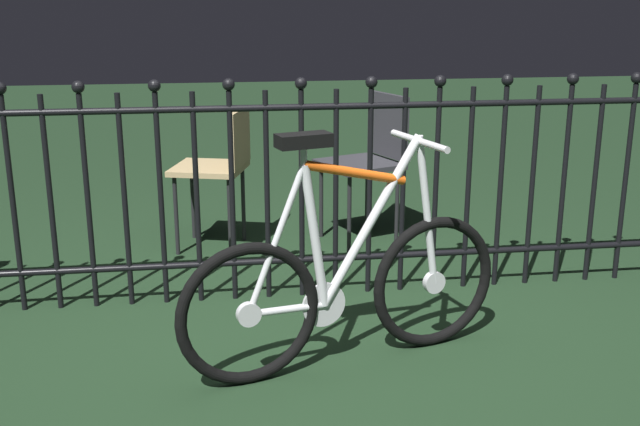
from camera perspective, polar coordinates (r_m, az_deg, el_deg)
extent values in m
plane|color=#1A2F1B|center=(3.21, -0.65, -10.50)|extent=(20.00, 20.00, 0.00)
cylinder|color=black|center=(3.75, -21.74, 0.46)|extent=(0.03, 0.03, 1.01)
sphere|color=black|center=(3.65, -22.60, 8.52)|extent=(0.06, 0.06, 0.06)
cylinder|color=black|center=(3.71, -19.28, 0.57)|extent=(0.03, 0.03, 1.01)
cylinder|color=black|center=(3.68, -16.78, 0.67)|extent=(0.03, 0.03, 1.01)
sphere|color=black|center=(3.59, -17.46, 8.88)|extent=(0.06, 0.06, 0.06)
cylinder|color=black|center=(3.66, -14.24, 0.77)|extent=(0.03, 0.03, 1.01)
cylinder|color=black|center=(3.65, -11.67, 0.88)|extent=(0.03, 0.03, 1.01)
sphere|color=black|center=(3.55, -12.16, 9.19)|extent=(0.06, 0.06, 0.06)
cylinder|color=black|center=(3.64, -9.09, 0.98)|extent=(0.03, 0.03, 1.01)
cylinder|color=black|center=(3.64, -6.51, 1.08)|extent=(0.03, 0.03, 1.01)
sphere|color=black|center=(3.54, -6.78, 9.42)|extent=(0.06, 0.06, 0.06)
cylinder|color=black|center=(3.65, -3.93, 1.18)|extent=(0.03, 0.03, 1.01)
cylinder|color=black|center=(3.66, -1.36, 1.28)|extent=(0.03, 0.03, 1.01)
sphere|color=black|center=(3.56, -1.42, 9.57)|extent=(0.06, 0.06, 0.06)
cylinder|color=black|center=(3.68, 1.17, 1.37)|extent=(0.03, 0.03, 1.01)
cylinder|color=black|center=(3.71, 3.68, 1.46)|extent=(0.03, 0.03, 1.01)
sphere|color=black|center=(3.62, 3.83, 9.63)|extent=(0.06, 0.06, 0.06)
cylinder|color=black|center=(3.75, 6.14, 1.54)|extent=(0.03, 0.03, 1.01)
cylinder|color=black|center=(3.79, 8.55, 1.62)|extent=(0.03, 0.03, 1.01)
sphere|color=black|center=(3.70, 8.89, 9.62)|extent=(0.06, 0.06, 0.06)
cylinder|color=black|center=(3.84, 10.90, 1.70)|extent=(0.03, 0.03, 1.01)
cylinder|color=black|center=(3.90, 13.18, 1.77)|extent=(0.03, 0.03, 1.01)
sphere|color=black|center=(3.81, 13.69, 9.54)|extent=(0.06, 0.06, 0.06)
cylinder|color=black|center=(3.96, 15.40, 1.83)|extent=(0.03, 0.03, 1.01)
cylinder|color=black|center=(4.03, 17.55, 1.89)|extent=(0.03, 0.03, 1.01)
sphere|color=black|center=(3.94, 18.20, 9.41)|extent=(0.06, 0.06, 0.06)
cylinder|color=black|center=(4.10, 19.62, 1.95)|extent=(0.03, 0.03, 1.01)
cylinder|color=black|center=(4.18, 21.62, 2.00)|extent=(0.03, 0.03, 1.01)
sphere|color=black|center=(4.09, 22.39, 9.23)|extent=(0.06, 0.06, 0.06)
cylinder|color=black|center=(3.75, -1.99, -3.50)|extent=(3.86, 0.03, 0.03)
cylinder|color=black|center=(3.57, -2.10, 7.82)|extent=(3.86, 0.03, 0.03)
torus|color=black|center=(2.90, -5.29, -7.47)|extent=(0.55, 0.20, 0.56)
cylinder|color=silver|center=(2.90, -5.29, -7.47)|extent=(0.10, 0.05, 0.09)
torus|color=black|center=(3.23, 8.43, -5.09)|extent=(0.55, 0.20, 0.56)
cylinder|color=silver|center=(3.23, 8.43, -5.09)|extent=(0.10, 0.05, 0.09)
cylinder|color=silver|center=(2.99, 3.82, -0.56)|extent=(0.43, 0.15, 0.65)
cylinder|color=#EA5914|center=(2.91, 2.62, 2.99)|extent=(0.42, 0.15, 0.14)
cylinder|color=silver|center=(2.90, -0.44, -1.78)|extent=(0.12, 0.07, 0.57)
cylinder|color=silver|center=(2.96, -2.45, -7.14)|extent=(0.30, 0.11, 0.04)
cylinder|color=silver|center=(2.84, -3.28, -2.03)|extent=(0.25, 0.09, 0.56)
cylinder|color=silver|center=(3.11, 7.91, 0.11)|extent=(0.13, 0.06, 0.62)
cylinder|color=silver|center=(3.02, 7.34, 5.49)|extent=(0.03, 0.03, 0.02)
cylinder|color=silver|center=(3.02, 7.33, 5.30)|extent=(0.14, 0.39, 0.03)
cylinder|color=silver|center=(2.80, -1.21, 4.29)|extent=(0.03, 0.03, 0.07)
cube|color=black|center=(2.79, -1.22, 5.40)|extent=(0.22, 0.14, 0.05)
cylinder|color=silver|center=(3.01, 0.28, -6.80)|extent=(0.18, 0.06, 0.18)
cylinder|color=black|center=(4.36, 2.18, -0.08)|extent=(0.02, 0.02, 0.45)
cylinder|color=black|center=(4.63, 0.09, 0.90)|extent=(0.02, 0.02, 0.45)
cylinder|color=black|center=(4.53, 5.72, 0.48)|extent=(0.02, 0.02, 0.45)
cylinder|color=black|center=(4.80, 3.50, 1.40)|extent=(0.02, 0.02, 0.45)
cube|color=#2D2D33|center=(4.52, 2.91, 3.63)|extent=(0.53, 0.53, 0.03)
cube|color=#2D2D33|center=(4.58, 5.03, 6.48)|extent=(0.17, 0.37, 0.37)
cylinder|color=black|center=(4.39, -10.59, -0.19)|extent=(0.02, 0.02, 0.46)
cylinder|color=black|center=(4.67, -9.38, 0.86)|extent=(0.02, 0.02, 0.46)
cylinder|color=black|center=(4.30, -6.68, -0.36)|extent=(0.02, 0.02, 0.46)
cylinder|color=black|center=(4.59, -5.70, 0.72)|extent=(0.02, 0.02, 0.46)
cube|color=tan|center=(4.43, -8.21, 3.30)|extent=(0.48, 0.48, 0.03)
cube|color=tan|center=(4.34, -5.97, 5.54)|extent=(0.13, 0.36, 0.32)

